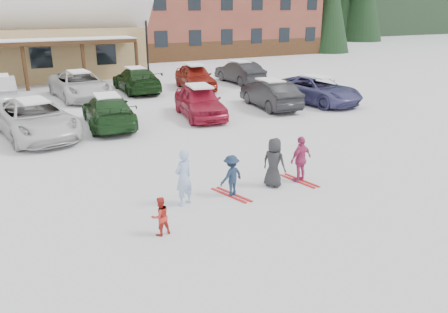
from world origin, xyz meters
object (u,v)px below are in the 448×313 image
lamp_post (146,24)px  toddler_red (160,216)px  parked_car_10 (80,85)px  parked_car_12 (195,77)px  parked_car_2 (35,119)px  parked_car_6 (316,90)px  parked_car_13 (240,72)px  parked_car_11 (136,80)px  parked_car_3 (108,111)px  child_navy (231,176)px  bystander_dark (274,162)px  parked_car_4 (200,101)px  adult_skier (184,178)px  parked_car_9 (1,89)px  parked_car_5 (270,94)px  child_magenta (301,159)px

lamp_post → toddler_red: 26.84m
parked_car_10 → parked_car_12: bearing=-6.8°
parked_car_2 → parked_car_6: size_ratio=1.04×
parked_car_12 → parked_car_13: (3.72, 0.78, -0.04)m
parked_car_2 → parked_car_11: bearing=40.5°
parked_car_12 → parked_car_13: size_ratio=1.02×
parked_car_3 → parked_car_13: size_ratio=1.06×
lamp_post → child_navy: size_ratio=5.72×
parked_car_3 → parked_car_12: (7.18, 6.85, 0.09)m
lamp_post → parked_car_10: bearing=-129.8°
bystander_dark → parked_car_3: bearing=-12.5°
parked_car_12 → parked_car_13: bearing=19.1°
parked_car_4 → parked_car_10: 8.49m
bystander_dark → parked_car_12: parked_car_12 is taller
lamp_post → parked_car_11: bearing=-113.0°
bystander_dark → parked_car_12: bearing=-44.7°
adult_skier → parked_car_9: (-4.00, 17.05, -0.04)m
toddler_red → parked_car_10: size_ratio=0.17×
lamp_post → parked_car_13: (4.25, -7.39, -3.08)m
adult_skier → parked_car_6: bearing=-164.6°
parked_car_4 → parked_car_12: 7.65m
parked_car_9 → parked_car_10: (4.12, -0.87, 0.04)m
parked_car_5 → parked_car_10: size_ratio=0.79×
toddler_red → parked_car_6: size_ratio=0.18×
parked_car_3 → parked_car_13: (10.90, 7.63, 0.05)m
child_navy → parked_car_11: (2.22, 16.82, 0.15)m
child_navy → parked_car_11: size_ratio=0.23×
adult_skier → child_magenta: (3.78, -0.07, -0.06)m
bystander_dark → parked_car_10: size_ratio=0.26×
toddler_red → parked_car_10: 17.51m
parked_car_5 → parked_car_13: 8.06m
parked_car_5 → parked_car_9: (-12.58, 7.98, 0.01)m
parked_car_3 → parked_car_10: (0.00, 7.06, 0.09)m
child_navy → parked_car_6: size_ratio=0.23×
adult_skier → parked_car_11: adult_skier is taller
parked_car_2 → parked_car_9: bearing=87.6°
parked_car_12 → lamp_post: bearing=100.9°
child_navy → parked_car_9: parked_car_9 is taller
lamp_post → adult_skier: bearing=-105.7°
child_navy → parked_car_3: size_ratio=0.25×
lamp_post → child_magenta: size_ratio=4.78×
parked_car_3 → parked_car_5: (8.46, -0.05, 0.04)m
bystander_dark → parked_car_3: size_ratio=0.31×
parked_car_11 → child_navy: bearing=83.0°
toddler_red → parked_car_13: parked_car_13 is taller
bystander_dark → parked_car_9: (-6.85, 17.06, 0.00)m
parked_car_3 → parked_car_6: (11.40, -0.20, 0.04)m
parked_car_9 → parked_car_12: parked_car_12 is taller
lamp_post → parked_car_4: lamp_post is taller
parked_car_3 → parked_car_13: bearing=-140.5°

